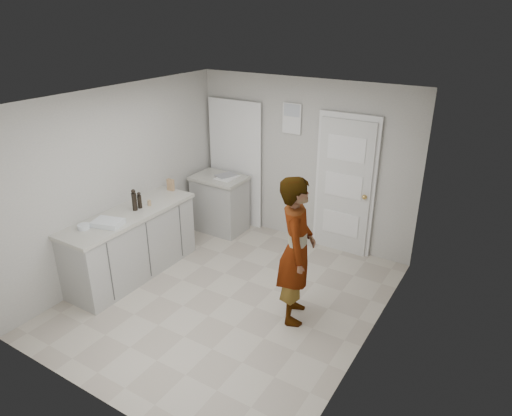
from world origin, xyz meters
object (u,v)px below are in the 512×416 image
Objects in this scene: cake_mix_box at (171,185)px; spice_jar at (149,203)px; oil_cruet_b at (134,200)px; egg_bowl at (84,227)px; oil_cruet_a at (139,200)px; person at (296,251)px; baking_dish at (108,223)px.

cake_mix_box is 0.60m from spice_jar.
oil_cruet_b reaches higher than egg_bowl.
egg_bowl is at bearing -100.46° from spice_jar.
oil_cruet_a is (0.08, -0.71, 0.02)m from cake_mix_box.
person is 2.45m from cake_mix_box.
person is 2.59m from egg_bowl.
spice_jar is 0.15m from oil_cruet_a.
oil_cruet_b is (0.08, -0.80, 0.06)m from cake_mix_box.
spice_jar is at bearing -80.58° from cake_mix_box.
person is at bearing -0.25° from spice_jar.
cake_mix_box is 1.53m from egg_bowl.
baking_dish is at bearing -84.55° from oil_cruet_b.
spice_jar is 0.72m from baking_dish.
cake_mix_box is 1.31m from baking_dish.
person reaches higher than oil_cruet_a.
oil_cruet_b is (-0.00, -0.09, 0.03)m from oil_cruet_a.
oil_cruet_b is at bearing 70.99° from person.
oil_cruet_b is 0.52m from baking_dish.
person is 10.23× the size of cake_mix_box.
oil_cruet_a is 0.84m from egg_bowl.
person is 7.74× the size of oil_cruet_a.
baking_dish is (0.13, -1.30, -0.06)m from cake_mix_box.
cake_mix_box is 2.25× the size of spice_jar.
egg_bowl is at bearing -99.52° from oil_cruet_b.
egg_bowl is (-0.17, -0.23, -0.00)m from baking_dish.
cake_mix_box is at bearing 102.57° from spice_jar.
baking_dish is (-0.00, -0.72, -0.01)m from spice_jar.
oil_cruet_b reaches higher than spice_jar.
egg_bowl is (-0.12, -0.82, -0.08)m from oil_cruet_a.
cake_mix_box is (-2.37, 0.59, 0.13)m from person.
person reaches higher than oil_cruet_b.
spice_jar reaches higher than egg_bowl.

